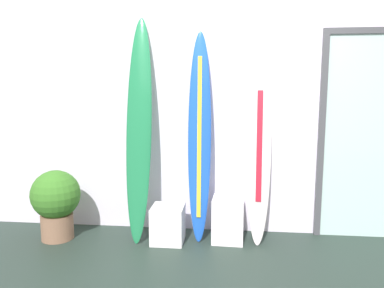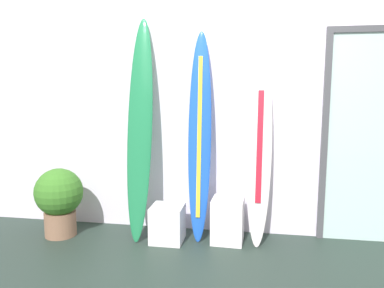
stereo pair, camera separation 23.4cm
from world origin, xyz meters
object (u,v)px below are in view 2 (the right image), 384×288
object	(u,v)px
glass_door	(378,134)
potted_plant	(59,198)
display_block_center	(167,224)
surfboard_cobalt	(200,137)
surfboard_emerald	(140,130)
display_block_left	(228,220)
surfboard_ivory	(260,146)

from	to	relation	value
glass_door	potted_plant	size ratio (longest dim) A/B	2.96
display_block_center	glass_door	size ratio (longest dim) A/B	0.17
surfboard_cobalt	potted_plant	bearing A→B (deg)	-172.33
surfboard_emerald	glass_door	size ratio (longest dim) A/B	1.06
display_block_left	glass_door	world-z (taller)	glass_door
surfboard_ivory	glass_door	distance (m)	1.15
surfboard_ivory	display_block_center	bearing A→B (deg)	-170.49
display_block_left	potted_plant	world-z (taller)	potted_plant
surfboard_emerald	glass_door	xyz separation A→B (m)	(2.31, 0.24, -0.02)
surfboard_cobalt	display_block_left	distance (m)	0.87
glass_door	potted_plant	world-z (taller)	glass_door
surfboard_emerald	display_block_center	size ratio (longest dim) A/B	6.14
display_block_left	glass_door	bearing A→B (deg)	10.42
surfboard_cobalt	display_block_center	bearing A→B (deg)	-152.64
surfboard_emerald	display_block_left	size ratio (longest dim) A/B	5.06
display_block_left	glass_door	xyz separation A→B (m)	(1.42, 0.26, 0.86)
glass_door	potted_plant	bearing A→B (deg)	-173.04
surfboard_ivory	surfboard_emerald	bearing A→B (deg)	-178.06
surfboard_emerald	display_block_left	distance (m)	1.25
surfboard_emerald	potted_plant	size ratio (longest dim) A/B	3.15
glass_door	surfboard_cobalt	bearing A→B (deg)	-173.63
surfboard_cobalt	display_block_center	distance (m)	0.92
surfboard_ivory	potted_plant	distance (m)	2.10
display_block_center	glass_door	xyz separation A→B (m)	(2.01, 0.35, 0.90)
surfboard_ivory	potted_plant	world-z (taller)	surfboard_ivory
display_block_center	potted_plant	distance (m)	1.15
surfboard_ivory	glass_door	world-z (taller)	glass_door
display_block_center	surfboard_cobalt	bearing A→B (deg)	27.36
surfboard_ivory	potted_plant	size ratio (longest dim) A/B	2.72
surfboard_cobalt	surfboard_ivory	world-z (taller)	surfboard_cobalt
glass_door	surfboard_ivory	bearing A→B (deg)	-170.03
surfboard_cobalt	display_block_left	xyz separation A→B (m)	(0.29, -0.07, -0.82)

